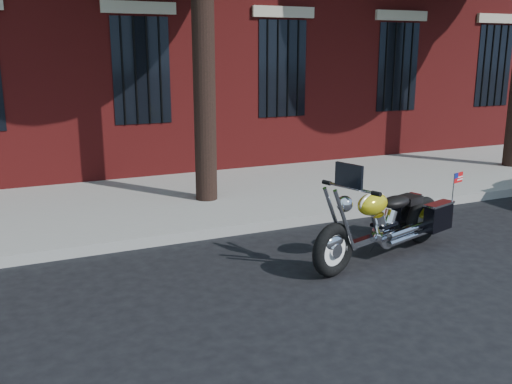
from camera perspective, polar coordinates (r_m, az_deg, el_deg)
name	(u,v)px	position (r m, az deg, el deg)	size (l,w,h in m)	color
ground	(249,270)	(6.93, -0.75, -7.85)	(120.00, 120.00, 0.00)	black
curb	(210,232)	(8.12, -4.67, -4.03)	(40.00, 0.16, 0.15)	gray
sidewalk	(172,201)	(9.84, -8.39, -0.92)	(40.00, 3.60, 0.15)	gray
motorcycle	(389,223)	(7.45, 13.11, -3.04)	(2.60, 1.20, 1.31)	black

